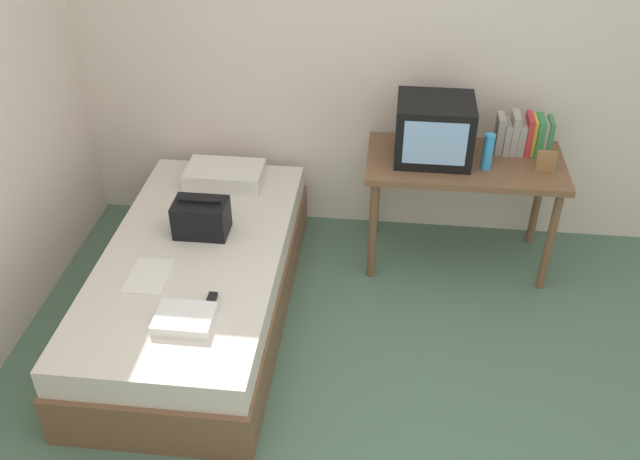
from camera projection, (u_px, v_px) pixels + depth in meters
The scene contains 14 objects.
ground_plane at pixel (360, 453), 3.29m from camera, with size 8.00×8.00×0.00m, color #4C6B56.
wall_back at pixel (389, 37), 4.16m from camera, with size 5.20×0.10×2.60m, color beige.
bed at pixel (198, 283), 3.96m from camera, with size 1.00×2.00×0.46m.
desk at pixel (464, 173), 4.16m from camera, with size 1.16×0.60×0.73m.
tv at pixel (434, 130), 4.03m from camera, with size 0.44×0.39×0.36m.
water_bottle at pixel (488, 152), 3.97m from camera, with size 0.06×0.06×0.22m, color #3399DB.
book_row at pixel (523, 135), 4.13m from camera, with size 0.32×0.16×0.25m.
picture_frame at pixel (546, 162), 3.96m from camera, with size 0.11×0.02×0.13m, color olive.
pillow at pixel (225, 175), 4.39m from camera, with size 0.48×0.30×0.10m, color silver.
handbag at pixel (201, 218), 3.91m from camera, with size 0.30×0.20×0.23m.
magazine at pixel (149, 276), 3.64m from camera, with size 0.21×0.29×0.01m, color white.
remote_dark at pixel (210, 303), 3.45m from camera, with size 0.04×0.16×0.02m, color black.
remote_silver at pixel (180, 221), 4.04m from camera, with size 0.04×0.14×0.02m, color #B7B7BC.
folded_towel at pixel (185, 319), 3.34m from camera, with size 0.28×0.22×0.05m, color white.
Camera 1 is at (0.04, -2.09, 2.75)m, focal length 39.14 mm.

